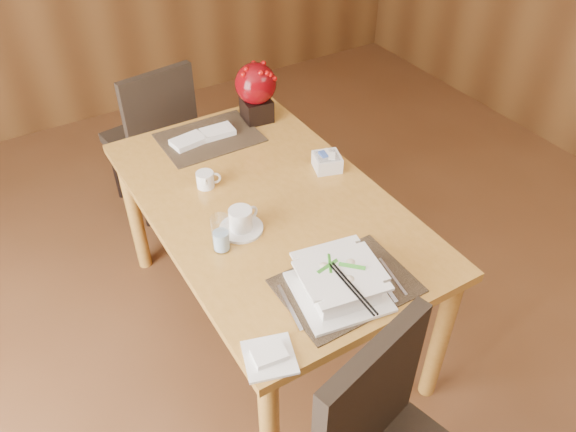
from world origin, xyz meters
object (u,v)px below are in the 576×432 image
soup_setting (339,282)px  coffee_cup (241,221)px  berry_decor (256,89)px  dining_table (268,219)px  creamer_jug (205,180)px  sugar_caddy (327,162)px  bread_plate (269,357)px  far_chair (155,133)px  water_glass (221,234)px

soup_setting → coffee_cup: 0.48m
berry_decor → dining_table: bearing=-115.0°
creamer_jug → sugar_caddy: creamer_jug is taller
creamer_jug → bread_plate: bearing=-81.5°
berry_decor → sugar_caddy: bearing=-83.5°
dining_table → bread_plate: 0.77m
dining_table → sugar_caddy: bearing=10.5°
dining_table → coffee_cup: size_ratio=8.93×
creamer_jug → sugar_caddy: size_ratio=0.86×
berry_decor → bread_plate: bearing=-117.1°
dining_table → far_chair: bearing=95.1°
sugar_caddy → far_chair: 1.16m
far_chair → coffee_cup: bearing=78.2°
creamer_jug → coffee_cup: bearing=-68.8°
dining_table → creamer_jug: 0.31m
berry_decor → bread_plate: size_ratio=1.92×
berry_decor → bread_plate: berry_decor is taller
creamer_jug → berry_decor: size_ratio=0.33×
bread_plate → far_chair: far_chair is taller
coffee_cup → bread_plate: coffee_cup is taller
coffee_cup → far_chair: (0.07, 1.21, -0.27)m
berry_decor → far_chair: bearing=125.5°
coffee_cup → bread_plate: size_ratio=1.11×
water_glass → sugar_caddy: (0.62, 0.23, -0.04)m
dining_table → water_glass: size_ratio=10.01×
dining_table → sugar_caddy: sugar_caddy is taller
water_glass → creamer_jug: bearing=73.9°
bread_plate → far_chair: bearing=81.3°
dining_table → sugar_caddy: size_ratio=13.52×
soup_setting → bread_plate: size_ratio=2.21×
dining_table → creamer_jug: size_ratio=15.80×
dining_table → soup_setting: size_ratio=4.48×
bread_plate → coffee_cup: bearing=70.7°
creamer_jug → bread_plate: size_ratio=0.63×
soup_setting → water_glass: 0.47m
water_glass → sugar_caddy: size_ratio=1.35×
coffee_cup → far_chair: size_ratio=0.18×
dining_table → berry_decor: berry_decor is taller
creamer_jug → berry_decor: 0.59m
soup_setting → sugar_caddy: size_ratio=3.02×
soup_setting → berry_decor: bearing=84.4°
coffee_cup → sugar_caddy: bearing=18.2°
dining_table → soup_setting: soup_setting is taller
soup_setting → far_chair: far_chair is taller
berry_decor → far_chair: berry_decor is taller
sugar_caddy → far_chair: size_ratio=0.12×
berry_decor → far_chair: 0.75m
creamer_jug → sugar_caddy: (0.51, -0.15, -0.00)m
soup_setting → berry_decor: (0.32, 1.15, 0.11)m
sugar_caddy → bread_plate: bearing=-133.9°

